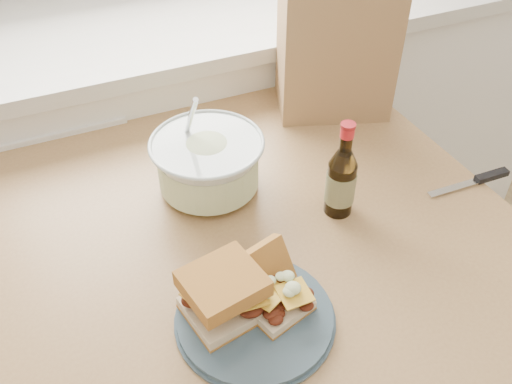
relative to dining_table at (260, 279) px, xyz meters
name	(u,v)px	position (x,y,z in m)	size (l,w,h in m)	color
cabinet_run	(188,144)	(0.09, 0.78, -0.22)	(2.50, 0.64, 0.94)	white
dining_table	(260,279)	(0.00, 0.00, 0.00)	(1.03, 1.03, 0.82)	#A98250
plate	(255,317)	(-0.08, -0.17, 0.13)	(0.25, 0.25, 0.02)	#3A4F5E
sandwich_left	(223,294)	(-0.13, -0.14, 0.18)	(0.14, 0.13, 0.09)	beige
sandwich_right	(273,288)	(-0.04, -0.15, 0.16)	(0.12, 0.15, 0.08)	beige
coleslaw_bowl	(208,165)	(-0.04, 0.17, 0.18)	(0.23, 0.23, 0.23)	silver
beer_bottle	(341,180)	(0.17, 0.01, 0.20)	(0.06, 0.06, 0.21)	black
knife	(482,179)	(0.49, -0.03, 0.13)	(0.19, 0.02, 0.01)	silver
paper_bag	(336,43)	(0.34, 0.35, 0.29)	(0.26, 0.17, 0.33)	#A1784E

